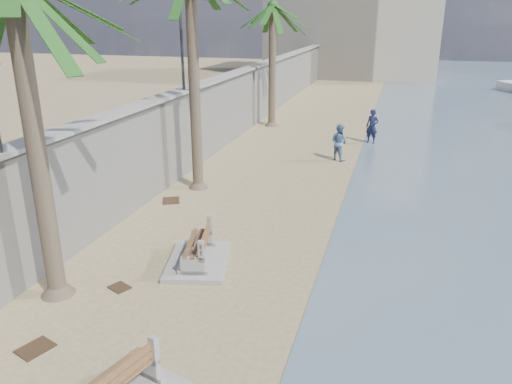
{
  "coord_description": "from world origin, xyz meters",
  "views": [
    {
      "loc": [
        3.69,
        -7.54,
        6.61
      ],
      "look_at": [
        -0.5,
        7.0,
        1.2
      ],
      "focal_mm": 35.0,
      "sensor_mm": 36.0,
      "label": 1
    }
  ],
  "objects_px": {
    "person_b": "(339,140)",
    "bench_far": "(198,249)",
    "person_a": "(372,124)",
    "palm_back": "(273,7)"
  },
  "relations": [
    {
      "from": "palm_back",
      "to": "person_b",
      "type": "height_order",
      "value": "palm_back"
    },
    {
      "from": "person_a",
      "to": "person_b",
      "type": "distance_m",
      "value": 4.03
    },
    {
      "from": "person_b",
      "to": "bench_far",
      "type": "bearing_deg",
      "value": 110.56
    },
    {
      "from": "palm_back",
      "to": "person_a",
      "type": "relative_size",
      "value": 3.77
    },
    {
      "from": "bench_far",
      "to": "palm_back",
      "type": "bearing_deg",
      "value": 97.96
    },
    {
      "from": "bench_far",
      "to": "person_a",
      "type": "xyz_separation_m",
      "value": [
        3.73,
        15.48,
        0.62
      ]
    },
    {
      "from": "person_a",
      "to": "bench_far",
      "type": "bearing_deg",
      "value": -86.04
    },
    {
      "from": "palm_back",
      "to": "person_b",
      "type": "bearing_deg",
      "value": -53.07
    },
    {
      "from": "person_a",
      "to": "person_b",
      "type": "height_order",
      "value": "person_a"
    },
    {
      "from": "bench_far",
      "to": "palm_back",
      "type": "distance_m",
      "value": 19.62
    }
  ]
}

